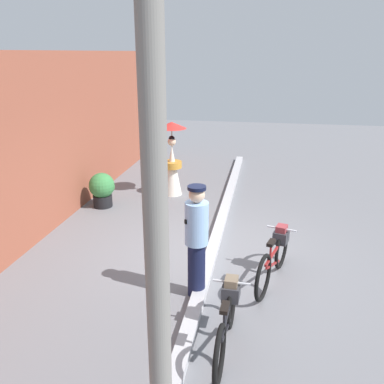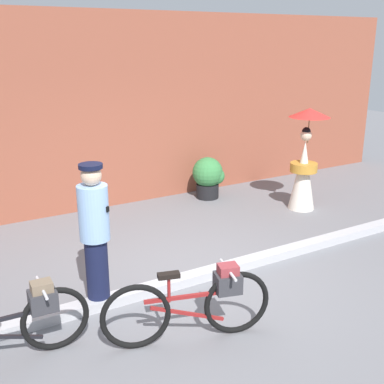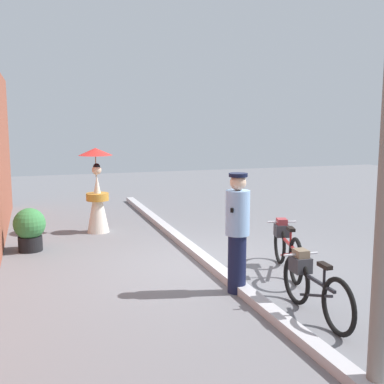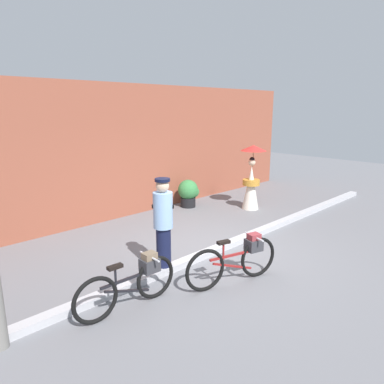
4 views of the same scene
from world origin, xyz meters
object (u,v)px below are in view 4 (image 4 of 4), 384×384
at_px(bicycle_near_officer, 132,282).
at_px(person_officer, 163,223).
at_px(person_with_parasol, 252,178).
at_px(potted_plant_by_door, 189,192).
at_px(bicycle_far_side, 237,259).

relative_size(bicycle_near_officer, person_officer, 0.98).
height_order(bicycle_near_officer, person_with_parasol, person_with_parasol).
xyz_separation_m(bicycle_near_officer, potted_plant_by_door, (4.34, 3.36, 0.03)).
xyz_separation_m(bicycle_far_side, person_officer, (-0.64, 1.14, 0.49)).
relative_size(bicycle_far_side, person_officer, 1.01).
bearing_deg(person_with_parasol, bicycle_near_officer, -160.48).
relative_size(bicycle_near_officer, potted_plant_by_door, 2.06).
relative_size(bicycle_near_officer, person_with_parasol, 0.91).
bearing_deg(potted_plant_by_door, person_with_parasol, -50.55).
bearing_deg(bicycle_near_officer, person_officer, 27.87).
relative_size(bicycle_far_side, potted_plant_by_door, 2.12).
height_order(bicycle_near_officer, bicycle_far_side, bicycle_far_side).
height_order(person_with_parasol, potted_plant_by_door, person_with_parasol).
distance_m(bicycle_far_side, potted_plant_by_door, 4.74).
bearing_deg(bicycle_far_side, person_with_parasol, 33.66).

